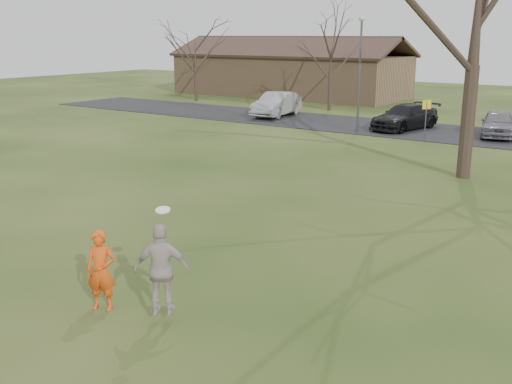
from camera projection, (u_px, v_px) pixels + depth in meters
ground at (143, 305)px, 12.08m from camera, size 120.00×120.00×0.00m
parking_strip at (480, 136)px, 31.93m from camera, size 62.00×6.50×0.04m
player_defender at (101, 271)px, 11.73m from camera, size 0.71×0.62×1.63m
car_1 at (277, 104)px, 39.39m from camera, size 2.26×4.93×1.57m
car_3 at (405, 117)px, 34.02m from camera, size 2.98×5.13×1.40m
car_4 at (498, 123)px, 31.57m from camera, size 2.54×4.38×1.40m
catching_play at (162, 270)px, 11.06m from camera, size 1.10×0.93×2.11m
building at (289, 73)px, 52.79m from camera, size 20.60×8.50×5.14m
lamp_post at (360, 59)px, 32.24m from camera, size 0.34×0.34×6.27m
sign_yellow at (426, 113)px, 30.29m from camera, size 0.35×0.35×2.08m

